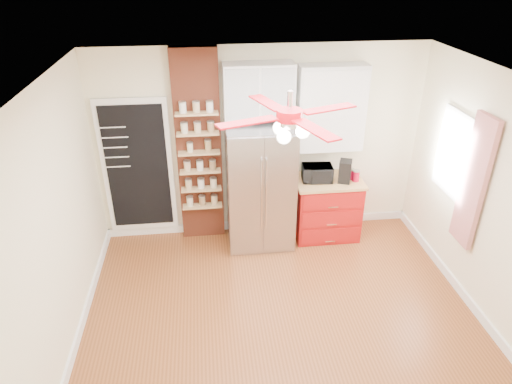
{
  "coord_description": "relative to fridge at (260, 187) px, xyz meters",
  "views": [
    {
      "loc": [
        -0.76,
        -3.85,
        3.74
      ],
      "look_at": [
        -0.19,
        0.9,
        1.19
      ],
      "focal_mm": 32.0,
      "sensor_mm": 36.0,
      "label": 1
    }
  ],
  "objects": [
    {
      "name": "floor",
      "position": [
        0.05,
        -1.63,
        -0.88
      ],
      "size": [
        4.5,
        4.5,
        0.0
      ],
      "primitive_type": "plane",
      "color": "brown",
      "rests_on": "ground"
    },
    {
      "name": "ceiling",
      "position": [
        0.05,
        -1.63,
        1.83
      ],
      "size": [
        4.5,
        4.5,
        0.0
      ],
      "primitive_type": "plane",
      "color": "white",
      "rests_on": "wall_back"
    },
    {
      "name": "wall_back",
      "position": [
        0.05,
        0.37,
        0.48
      ],
      "size": [
        4.5,
        0.02,
        2.7
      ],
      "primitive_type": "cube",
      "color": "#F3EBC4",
      "rests_on": "floor"
    },
    {
      "name": "wall_left",
      "position": [
        -2.2,
        -1.63,
        0.48
      ],
      "size": [
        0.02,
        4.0,
        2.7
      ],
      "primitive_type": "cube",
      "color": "#F3EBC4",
      "rests_on": "floor"
    },
    {
      "name": "wall_right",
      "position": [
        2.3,
        -1.63,
        0.48
      ],
      "size": [
        0.02,
        4.0,
        2.7
      ],
      "primitive_type": "cube",
      "color": "#F3EBC4",
      "rests_on": "floor"
    },
    {
      "name": "chalkboard",
      "position": [
        -1.65,
        0.33,
        0.23
      ],
      "size": [
        0.95,
        0.05,
        1.95
      ],
      "color": "white",
      "rests_on": "wall_back"
    },
    {
      "name": "brick_pillar",
      "position": [
        -0.8,
        0.29,
        0.48
      ],
      "size": [
        0.6,
        0.16,
        2.7
      ],
      "primitive_type": "cube",
      "color": "brown",
      "rests_on": "floor"
    },
    {
      "name": "fridge",
      "position": [
        0.0,
        0.0,
        0.0
      ],
      "size": [
        0.9,
        0.7,
        1.75
      ],
      "primitive_type": "cube",
      "color": "#ADADB2",
      "rests_on": "floor"
    },
    {
      "name": "upper_glass_cabinet",
      "position": [
        0.0,
        0.2,
        1.27
      ],
      "size": [
        0.9,
        0.35,
        0.7
      ],
      "primitive_type": "cube",
      "color": "white",
      "rests_on": "wall_back"
    },
    {
      "name": "red_cabinet",
      "position": [
        0.97,
        0.05,
        -0.42
      ],
      "size": [
        0.94,
        0.64,
        0.9
      ],
      "color": "#A51311",
      "rests_on": "floor"
    },
    {
      "name": "upper_shelf_unit",
      "position": [
        0.97,
        0.22,
        1.0
      ],
      "size": [
        0.9,
        0.3,
        1.15
      ],
      "primitive_type": "cube",
      "color": "white",
      "rests_on": "wall_back"
    },
    {
      "name": "window",
      "position": [
        2.28,
        -0.73,
        0.68
      ],
      "size": [
        0.04,
        0.75,
        1.05
      ],
      "primitive_type": "cube",
      "color": "white",
      "rests_on": "wall_right"
    },
    {
      "name": "curtain",
      "position": [
        2.23,
        -1.28,
        0.57
      ],
      "size": [
        0.06,
        0.4,
        1.55
      ],
      "primitive_type": "cube",
      "color": "red",
      "rests_on": "wall_right"
    },
    {
      "name": "ceiling_fan",
      "position": [
        0.05,
        -1.63,
        1.55
      ],
      "size": [
        1.4,
        1.4,
        0.44
      ],
      "color": "silver",
      "rests_on": "ceiling"
    },
    {
      "name": "toaster_oven",
      "position": [
        0.8,
        0.04,
        0.14
      ],
      "size": [
        0.43,
        0.3,
        0.23
      ],
      "primitive_type": "imported",
      "rotation": [
        0.0,
        0.0,
        -0.07
      ],
      "color": "black",
      "rests_on": "red_cabinet"
    },
    {
      "name": "coffee_maker",
      "position": [
        1.17,
        -0.03,
        0.18
      ],
      "size": [
        0.22,
        0.24,
        0.31
      ],
      "primitive_type": "cube",
      "rotation": [
        0.0,
        0.0,
        -0.38
      ],
      "color": "black",
      "rests_on": "red_cabinet"
    },
    {
      "name": "canister_left",
      "position": [
        1.33,
        -0.03,
        0.1
      ],
      "size": [
        0.13,
        0.13,
        0.15
      ],
      "primitive_type": "cylinder",
      "rotation": [
        0.0,
        0.0,
        -0.41
      ],
      "color": "#A90924",
      "rests_on": "red_cabinet"
    },
    {
      "name": "canister_right",
      "position": [
        1.28,
        0.05,
        0.09
      ],
      "size": [
        0.11,
        0.11,
        0.14
      ],
      "primitive_type": "cylinder",
      "rotation": [
        0.0,
        0.0,
        -0.1
      ],
      "color": "#B2092D",
      "rests_on": "red_cabinet"
    },
    {
      "name": "pantry_jar_oats",
      "position": [
        -0.92,
        0.16,
        0.56
      ],
      "size": [
        0.08,
        0.08,
        0.12
      ],
      "primitive_type": "cylinder",
      "rotation": [
        0.0,
        0.0,
        0.04
      ],
      "color": "beige",
      "rests_on": "brick_pillar"
    },
    {
      "name": "pantry_jar_beans",
      "position": [
        -0.68,
        0.18,
        0.57
      ],
      "size": [
        0.09,
        0.09,
        0.14
      ],
      "primitive_type": "cylinder",
      "rotation": [
        0.0,
        0.0,
        0.06
      ],
      "color": "#9B7D4E",
      "rests_on": "brick_pillar"
    }
  ]
}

